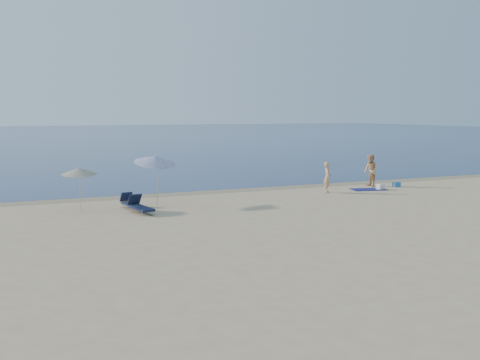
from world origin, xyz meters
name	(u,v)px	position (x,y,z in m)	size (l,w,h in m)	color
sea	(57,136)	(0.00, 100.00, 0.00)	(240.00, 160.00, 0.01)	#0C1C48
wet_sand_strip	(261,189)	(0.00, 19.40, 0.00)	(240.00, 1.60, 0.00)	#847254
person_left	(328,177)	(2.55, 16.47, 0.84)	(0.61, 0.40, 1.69)	tan
person_right	(371,170)	(6.37, 17.72, 0.94)	(0.91, 0.71, 1.88)	tan
beach_towel	(369,189)	(5.33, 16.51, 0.02)	(1.94, 1.08, 0.03)	#101450
white_bag	(380,187)	(5.91, 16.20, 0.16)	(0.38, 0.33, 0.33)	silver
blue_cooler	(397,184)	(7.59, 16.86, 0.14)	(0.40, 0.29, 0.29)	#206AB0
umbrella_near	(155,160)	(-7.20, 16.23, 2.15)	(2.12, 2.14, 2.56)	silver
umbrella_far	(79,171)	(-10.76, 15.88, 1.78)	(1.79, 1.80, 2.05)	silver
lounger_left	(131,203)	(-8.55, 15.66, 0.25)	(0.68, 1.63, 0.70)	#151D3B
lounger_right	(140,207)	(-8.49, 14.25, 0.28)	(0.80, 1.82, 0.78)	#131B35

